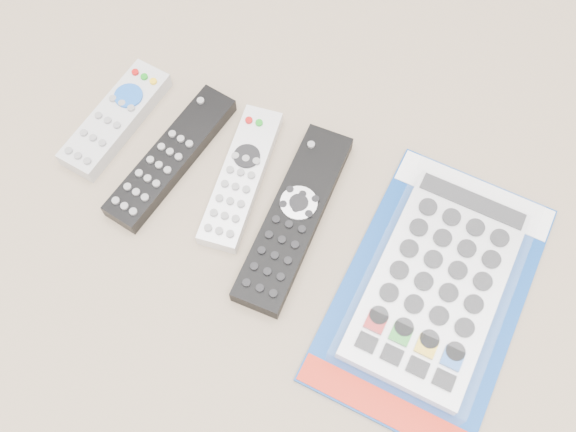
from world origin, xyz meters
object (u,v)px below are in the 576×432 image
at_px(remote_silver_dvd, 241,177).
at_px(remote_slim_black, 171,157).
at_px(remote_large_black, 294,217).
at_px(jumbo_remote_packaged, 437,283).
at_px(remote_small_grey, 116,119).

bearing_deg(remote_silver_dvd, remote_slim_black, 178.95).
xyz_separation_m(remote_large_black, jumbo_remote_packaged, (0.17, -0.01, 0.01)).
distance_m(remote_small_grey, remote_large_black, 0.25).
bearing_deg(remote_slim_black, remote_silver_dvd, 15.46).
bearing_deg(remote_small_grey, remote_slim_black, -6.28).
relative_size(remote_small_grey, jumbo_remote_packaged, 0.53).
height_order(remote_slim_black, jumbo_remote_packaged, jumbo_remote_packaged).
xyz_separation_m(remote_slim_black, remote_silver_dvd, (0.09, 0.01, -0.00)).
relative_size(remote_small_grey, remote_large_black, 0.73).
relative_size(remote_silver_dvd, jumbo_remote_packaged, 0.60).
height_order(remote_slim_black, remote_large_black, remote_large_black).
xyz_separation_m(remote_silver_dvd, remote_large_black, (0.08, -0.02, 0.00)).
distance_m(remote_silver_dvd, remote_large_black, 0.08).
bearing_deg(remote_small_grey, remote_silver_dvd, 3.31).
bearing_deg(remote_small_grey, remote_large_black, -0.94).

